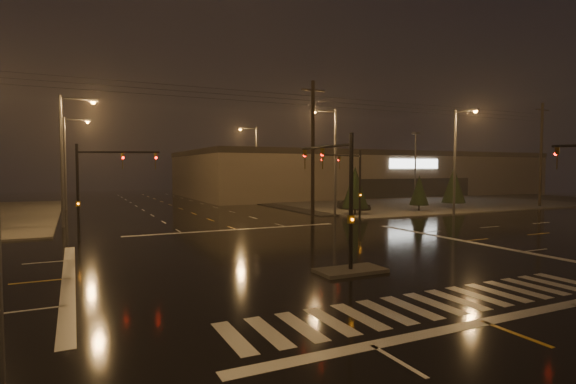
# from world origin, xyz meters

# --- Properties ---
(ground) EXTENTS (140.00, 140.00, 0.00)m
(ground) POSITION_xyz_m (0.00, 0.00, 0.00)
(ground) COLOR black
(ground) RESTS_ON ground
(sidewalk_ne) EXTENTS (36.00, 36.00, 0.12)m
(sidewalk_ne) POSITION_xyz_m (30.00, 30.00, 0.06)
(sidewalk_ne) COLOR #42403B
(sidewalk_ne) RESTS_ON ground
(median_island) EXTENTS (3.00, 1.60, 0.15)m
(median_island) POSITION_xyz_m (0.00, -4.00, 0.07)
(median_island) COLOR #42403B
(median_island) RESTS_ON ground
(crosswalk) EXTENTS (15.00, 2.60, 0.01)m
(crosswalk) POSITION_xyz_m (0.00, -9.00, 0.01)
(crosswalk) COLOR beige
(crosswalk) RESTS_ON ground
(stop_bar_near) EXTENTS (16.00, 0.50, 0.01)m
(stop_bar_near) POSITION_xyz_m (0.00, -11.00, 0.01)
(stop_bar_near) COLOR beige
(stop_bar_near) RESTS_ON ground
(stop_bar_far) EXTENTS (16.00, 0.50, 0.01)m
(stop_bar_far) POSITION_xyz_m (0.00, 11.00, 0.01)
(stop_bar_far) COLOR beige
(stop_bar_far) RESTS_ON ground
(parking_lot) EXTENTS (50.00, 24.00, 0.08)m
(parking_lot) POSITION_xyz_m (35.00, 28.00, 0.04)
(parking_lot) COLOR black
(parking_lot) RESTS_ON ground
(retail_building) EXTENTS (60.20, 28.30, 7.20)m
(retail_building) POSITION_xyz_m (35.00, 45.99, 3.84)
(retail_building) COLOR #675B49
(retail_building) RESTS_ON ground
(signal_mast_median) EXTENTS (0.25, 4.59, 6.00)m
(signal_mast_median) POSITION_xyz_m (0.00, -3.07, 3.75)
(signal_mast_median) COLOR black
(signal_mast_median) RESTS_ON ground
(signal_mast_ne) EXTENTS (4.84, 1.86, 6.00)m
(signal_mast_ne) POSITION_xyz_m (9.50, 10.14, 3.79)
(signal_mast_ne) COLOR black
(signal_mast_ne) RESTS_ON ground
(signal_mast_nw) EXTENTS (4.84, 1.86, 6.00)m
(signal_mast_nw) POSITION_xyz_m (-9.50, 10.14, 3.79)
(signal_mast_nw) COLOR black
(signal_mast_nw) RESTS_ON ground
(streetlight_0) EXTENTS (2.77, 0.32, 10.00)m
(streetlight_0) POSITION_xyz_m (-11.18, -15.00, 5.80)
(streetlight_0) COLOR #38383A
(streetlight_0) RESTS_ON ground
(streetlight_1) EXTENTS (2.77, 0.32, 10.00)m
(streetlight_1) POSITION_xyz_m (-11.18, 18.00, 5.80)
(streetlight_1) COLOR #38383A
(streetlight_1) RESTS_ON ground
(streetlight_2) EXTENTS (2.77, 0.32, 10.00)m
(streetlight_2) POSITION_xyz_m (-11.18, 34.00, 5.80)
(streetlight_2) COLOR #38383A
(streetlight_2) RESTS_ON ground
(streetlight_3) EXTENTS (2.77, 0.32, 10.00)m
(streetlight_3) POSITION_xyz_m (11.18, 16.00, 5.80)
(streetlight_3) COLOR #38383A
(streetlight_3) RESTS_ON ground
(streetlight_4) EXTENTS (2.77, 0.32, 10.00)m
(streetlight_4) POSITION_xyz_m (11.18, 36.00, 5.80)
(streetlight_4) COLOR #38383A
(streetlight_4) RESTS_ON ground
(streetlight_6) EXTENTS (0.32, 2.77, 10.00)m
(streetlight_6) POSITION_xyz_m (22.00, 11.18, 5.80)
(streetlight_6) COLOR #38383A
(streetlight_6) RESTS_ON ground
(utility_pole_1) EXTENTS (2.20, 0.32, 12.00)m
(utility_pole_1) POSITION_xyz_m (8.00, 14.00, 6.13)
(utility_pole_1) COLOR black
(utility_pole_1) RESTS_ON ground
(utility_pole_2) EXTENTS (2.20, 0.32, 12.00)m
(utility_pole_2) POSITION_xyz_m (38.00, 14.00, 6.13)
(utility_pole_2) COLOR black
(utility_pole_2) RESTS_ON ground
(conifer_0) EXTENTS (2.54, 2.54, 4.66)m
(conifer_0) POSITION_xyz_m (13.61, 15.77, 2.68)
(conifer_0) COLOR black
(conifer_0) RESTS_ON ground
(conifer_1) EXTENTS (1.97, 1.97, 3.78)m
(conifer_1) POSITION_xyz_m (21.61, 15.85, 2.24)
(conifer_1) COLOR black
(conifer_1) RESTS_ON ground
(conifer_2) EXTENTS (2.55, 2.55, 4.68)m
(conifer_2) POSITION_xyz_m (27.19, 16.60, 2.69)
(conifer_2) COLOR black
(conifer_2) RESTS_ON ground
(car_parked) EXTENTS (2.60, 4.10, 1.30)m
(car_parked) POSITION_xyz_m (16.19, 19.83, 0.65)
(car_parked) COLOR black
(car_parked) RESTS_ON ground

